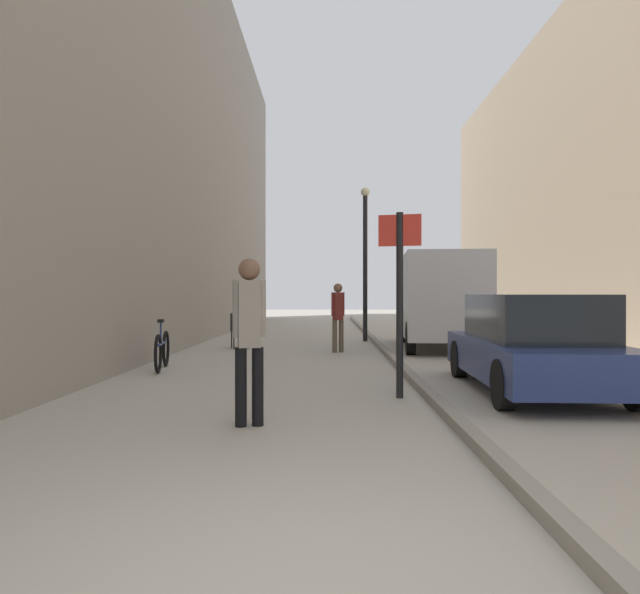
% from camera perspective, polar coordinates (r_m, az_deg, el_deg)
% --- Properties ---
extents(ground_plane, '(80.00, 80.00, 0.00)m').
position_cam_1_polar(ground_plane, '(14.67, 0.14, -5.42)').
color(ground_plane, '#A8A093').
extents(building_facade_left, '(2.85, 40.00, 12.96)m').
position_cam_1_polar(building_facade_left, '(16.29, -18.81, 18.23)').
color(building_facade_left, gray).
rests_on(building_facade_left, ground_plane).
extents(kerb_strip, '(0.16, 40.00, 0.12)m').
position_cam_1_polar(kerb_strip, '(14.73, 6.32, -5.16)').
color(kerb_strip, gray).
rests_on(kerb_strip, ground_plane).
extents(pedestrian_main_foreground, '(0.33, 0.25, 1.73)m').
position_cam_1_polar(pedestrian_main_foreground, '(14.33, 1.80, -1.56)').
color(pedestrian_main_foreground, brown).
rests_on(pedestrian_main_foreground, ground_plane).
extents(pedestrian_mid_block, '(0.36, 0.25, 1.85)m').
position_cam_1_polar(pedestrian_mid_block, '(6.36, -7.05, -3.21)').
color(pedestrian_mid_block, black).
rests_on(pedestrian_mid_block, ground_plane).
extents(delivery_van, '(2.38, 5.27, 2.48)m').
position_cam_1_polar(delivery_van, '(15.72, 11.84, -0.20)').
color(delivery_van, '#B7B7BC').
rests_on(delivery_van, ground_plane).
extents(parked_car, '(1.95, 4.26, 1.45)m').
position_cam_1_polar(parked_car, '(9.16, 20.45, -4.39)').
color(parked_car, navy).
rests_on(parked_car, ground_plane).
extents(street_sign_post, '(0.59, 0.17, 2.60)m').
position_cam_1_polar(street_sign_post, '(8.10, 7.94, 0.92)').
color(street_sign_post, black).
rests_on(street_sign_post, ground_plane).
extents(lamp_post, '(0.28, 0.28, 4.76)m').
position_cam_1_polar(lamp_post, '(17.80, 4.52, 4.35)').
color(lamp_post, black).
rests_on(lamp_post, ground_plane).
extents(bicycle_leaning, '(0.32, 1.76, 0.98)m').
position_cam_1_polar(bicycle_leaning, '(11.47, -15.43, -5.11)').
color(bicycle_leaning, black).
rests_on(bicycle_leaning, ground_plane).
extents(cafe_chair_near_window, '(0.56, 0.56, 0.94)m').
position_cam_1_polar(cafe_chair_near_window, '(15.59, -8.06, -3.07)').
color(cafe_chair_near_window, black).
rests_on(cafe_chair_near_window, ground_plane).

